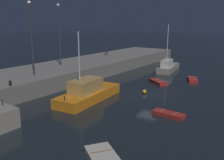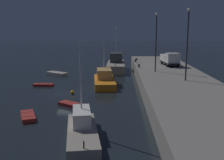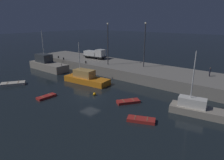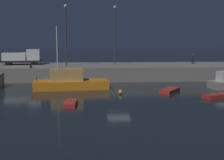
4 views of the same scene
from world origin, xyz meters
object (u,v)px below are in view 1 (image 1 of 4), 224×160
fishing_trawler_red (88,92)px  rowboat_blue_far (158,82)px  mooring_buoy_near (224,71)px  dockworker (106,51)px  fishing_boat_blue (168,67)px  lamp_post_west (31,33)px  bollard_east (10,83)px  mooring_buoy_mid (144,92)px  rowboat_white_mid (169,114)px  lamp_post_east (59,30)px  dinghy_red_small (193,79)px

fishing_trawler_red → rowboat_blue_far: fishing_trawler_red is taller
mooring_buoy_near → dockworker: (-6.73, 20.50, 2.75)m
fishing_boat_blue → mooring_buoy_near: fishing_boat_blue is taller
dockworker → rowboat_blue_far: bearing=-116.8°
lamp_post_west → bollard_east: (-4.76, -2.19, -4.88)m
fishing_trawler_red → mooring_buoy_mid: fishing_trawler_red is taller
rowboat_white_mid → mooring_buoy_mid: mooring_buoy_mid is taller
fishing_trawler_red → bollard_east: 8.23m
fishing_boat_blue → rowboat_white_mid: size_ratio=2.69×
mooring_buoy_near → mooring_buoy_mid: (-19.92, 5.01, 0.07)m
lamp_post_east → dockworker: size_ratio=5.73×
rowboat_blue_far → lamp_post_east: lamp_post_east is taller
rowboat_blue_far → fishing_trawler_red: bearing=165.5°
fishing_trawler_red → dockworker: size_ratio=5.86×
dockworker → lamp_post_east: bearing=-177.0°
lamp_post_west → bollard_east: bearing=-155.3°
fishing_trawler_red → dinghy_red_small: 17.29m
lamp_post_east → dockworker: 13.50m
dockworker → mooring_buoy_near: bearing=-71.8°
dinghy_red_small → mooring_buoy_near: size_ratio=9.51×
rowboat_blue_far → dockworker: (7.35, 14.55, 2.74)m
fishing_trawler_red → dinghy_red_small: size_ratio=2.66×
dockworker → bollard_east: dockworker is taller
fishing_boat_blue → lamp_post_west: (-21.91, 8.51, 6.43)m
dockworker → fishing_trawler_red: bearing=-148.9°
rowboat_blue_far → mooring_buoy_mid: 5.91m
dinghy_red_small → lamp_post_east: bearing=118.9°
fishing_boat_blue → mooring_buoy_mid: size_ratio=15.98×
mooring_buoy_near → lamp_post_west: bearing=147.8°
lamp_post_west → mooring_buoy_near: bearing=-32.2°
fishing_boat_blue → bollard_east: fishing_boat_blue is taller
lamp_post_east → rowboat_white_mid: bearing=-105.6°
rowboat_blue_far → dockworker: 16.53m
mooring_buoy_near → dockworker: 21.75m
rowboat_white_mid → lamp_post_west: lamp_post_west is taller
fishing_boat_blue → lamp_post_east: lamp_post_east is taller
rowboat_blue_far → mooring_buoy_mid: size_ratio=6.78×
mooring_buoy_near → lamp_post_west: size_ratio=0.04×
fishing_boat_blue → mooring_buoy_near: size_ratio=21.91×
mooring_buoy_near → mooring_buoy_mid: size_ratio=0.73×
mooring_buoy_near → dockworker: bearing=108.2°
dinghy_red_small → lamp_post_west: bearing=139.5°
dockworker → bollard_east: (-24.85, -5.82, -0.63)m
lamp_post_east → fishing_boat_blue: bearing=-38.2°
fishing_trawler_red → lamp_post_east: size_ratio=1.02×
lamp_post_east → bollard_east: size_ratio=16.60×
mooring_buoy_near → dinghy_red_small: bearing=166.6°
rowboat_white_mid → rowboat_blue_far: (11.03, 6.24, 0.02)m
mooring_buoy_mid → bollard_east: bearing=140.4°
fishing_trawler_red → lamp_post_east: 14.07m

